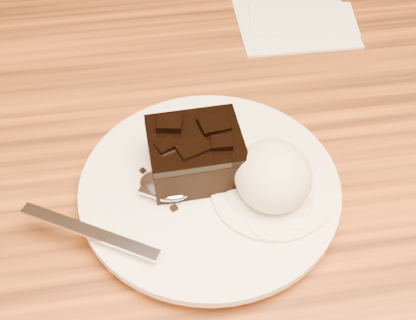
{
  "coord_description": "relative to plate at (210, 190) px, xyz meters",
  "views": [
    {
      "loc": [
        -0.05,
        -0.31,
        1.15
      ],
      "look_at": [
        -0.0,
        0.01,
        0.79
      ],
      "focal_mm": 47.06,
      "sensor_mm": 36.0,
      "label": 1
    }
  ],
  "objects": [
    {
      "name": "plate",
      "position": [
        0.0,
        0.0,
        0.0
      ],
      "size": [
        0.24,
        0.24,
        0.02
      ],
      "primitive_type": "cylinder",
      "color": "white",
      "rests_on": "dining_table"
    },
    {
      "name": "brownie",
      "position": [
        -0.01,
        0.02,
        0.03
      ],
      "size": [
        0.08,
        0.07,
        0.04
      ],
      "primitive_type": "cube",
      "rotation": [
        0.0,
        0.0,
        0.03
      ],
      "color": "black",
      "rests_on": "plate"
    },
    {
      "name": "ice_cream_scoop",
      "position": [
        0.05,
        -0.02,
        0.03
      ],
      "size": [
        0.07,
        0.07,
        0.06
      ],
      "primitive_type": "ellipsoid",
      "color": "white",
      "rests_on": "plate"
    },
    {
      "name": "melt_puddle",
      "position": [
        0.05,
        -0.02,
        0.01
      ],
      "size": [
        0.11,
        0.11,
        0.0
      ],
      "primitive_type": "cylinder",
      "color": "white",
      "rests_on": "plate"
    },
    {
      "name": "spoon",
      "position": [
        -0.04,
        -0.0,
        0.02
      ],
      "size": [
        0.18,
        0.13,
        0.01
      ],
      "primitive_type": null,
      "rotation": [
        0.0,
        0.0,
        1.03
      ],
      "color": "silver",
      "rests_on": "plate"
    },
    {
      "name": "napkin",
      "position": [
        0.15,
        0.27,
        -0.01
      ],
      "size": [
        0.15,
        0.15,
        0.01
      ],
      "primitive_type": "cube",
      "rotation": [
        0.0,
        0.0,
        -0.03
      ],
      "color": "white",
      "rests_on": "dining_table"
    },
    {
      "name": "crumb_a",
      "position": [
        -0.04,
        -0.02,
        0.01
      ],
      "size": [
        0.01,
        0.01,
        0.0
      ],
      "primitive_type": "cube",
      "rotation": [
        0.0,
        0.0,
        0.42
      ],
      "color": "black",
      "rests_on": "plate"
    },
    {
      "name": "crumb_b",
      "position": [
        -0.06,
        0.02,
        0.01
      ],
      "size": [
        0.01,
        0.01,
        0.0
      ],
      "primitive_type": "cube",
      "rotation": [
        0.0,
        0.0,
        0.61
      ],
      "color": "black",
      "rests_on": "plate"
    },
    {
      "name": "crumb_c",
      "position": [
        -0.02,
        -0.01,
        0.01
      ],
      "size": [
        0.01,
        0.01,
        0.0
      ],
      "primitive_type": "cube",
      "rotation": [
        0.0,
        0.0,
        0.55
      ],
      "color": "black",
      "rests_on": "plate"
    }
  ]
}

